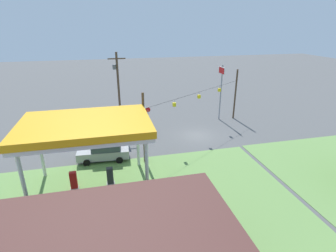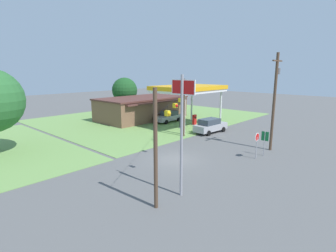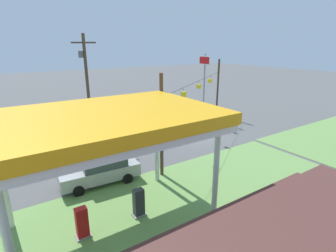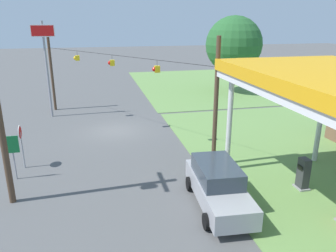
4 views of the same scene
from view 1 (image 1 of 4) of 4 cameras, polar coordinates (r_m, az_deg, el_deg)
ground_plane at (r=33.04m, az=6.39°, el=-2.11°), size 160.00×160.00×0.00m
gas_station_canopy at (r=21.60m, az=-17.46°, el=-0.22°), size 10.08×6.93×6.04m
fuel_pump_near at (r=23.63m, az=-12.48°, el=-10.68°), size 0.71×0.56×1.61m
fuel_pump_far at (r=23.87m, az=-19.84°, el=-11.19°), size 0.71×0.56×1.61m
car_at_pumps_front at (r=27.55m, az=-13.72°, el=-5.38°), size 5.25×2.36×1.92m
car_at_pumps_rear at (r=19.91m, az=-18.58°, el=-17.64°), size 4.87×2.22×1.83m
stop_sign_roadside at (r=36.11m, az=-4.40°, el=3.11°), size 0.80×0.08×2.50m
stop_sign_overhead at (r=37.77m, az=11.50°, el=9.11°), size 0.22×1.84×7.87m
route_sign at (r=36.11m, az=-6.63°, el=2.86°), size 0.10×0.70×2.40m
utility_pole_main at (r=34.63m, az=-10.79°, el=8.36°), size 2.20×0.44×9.87m
signal_span_gantry at (r=31.71m, az=6.67°, el=4.34°), size 14.97×10.24×7.19m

